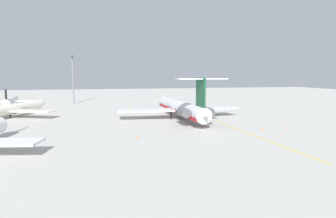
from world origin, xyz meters
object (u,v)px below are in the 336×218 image
Objects in this scene: ground_crew_near_tail at (225,107)px; safety_cone_nose at (262,129)px; airliner_mid_left at (12,109)px; safety_cone_tail at (138,137)px; main_jetliner at (181,108)px; safety_cone_wingtip at (287,128)px; airliner_mid_right at (11,100)px; light_mast at (73,77)px; ground_crew_near_nose at (130,108)px.

ground_crew_near_tail is 3.32× the size of safety_cone_nose.
airliner_mid_left is at bearing 61.84° from safety_cone_nose.
ground_crew_near_tail is 56.69m from safety_cone_tail.
main_jetliner is 82.51× the size of safety_cone_nose.
safety_cone_nose is 7.06m from safety_cone_wingtip.
main_jetliner reaches higher than safety_cone_nose.
safety_cone_tail is at bearing -114.21° from airliner_mid_left.
airliner_mid_right is 29.27m from light_mast.
main_jetliner is 1.95× the size of light_mast.
main_jetliner is 85.68m from airliner_mid_right.
main_jetliner is 82.51× the size of safety_cone_tail.
main_jetliner is 26.72m from safety_cone_nose.
ground_crew_near_nose is at bearing 28.73° from main_jetliner.
ground_crew_near_nose is 3.26× the size of safety_cone_nose.
safety_cone_wingtip is at bearing 8.51° from ground_crew_near_tail.
ground_crew_near_nose is (8.09, -39.46, -1.61)m from airliner_mid_left.
airliner_mid_right is at bearing 93.98° from light_mast.
main_jetliner reaches higher than ground_crew_near_nose.
safety_cone_tail is (-39.63, -37.02, -2.47)m from airliner_mid_left.
ground_crew_near_tail is 3.32× the size of safety_cone_tail.
airliner_mid_right is 47.80× the size of safety_cone_wingtip.
main_jetliner is at bearing -138.19° from airliner_mid_right.
ground_crew_near_nose is (-31.13, -51.57, -1.18)m from airliner_mid_right.
ground_crew_near_nose is at bearing 39.02° from safety_cone_wingtip.
ground_crew_near_nose is 0.08× the size of light_mast.
airliner_mid_left is at bearing -152.20° from ground_crew_near_nose.
light_mast reaches higher than airliner_mid_right.
safety_cone_tail is (-2.55, 32.22, 0.00)m from safety_cone_nose.
light_mast is at bearing 15.16° from safety_cone_tail.
airliner_mid_left is at bearing 43.06° from safety_cone_tail.
safety_cone_tail is at bearing 93.29° from safety_cone_wingtip.
light_mast reaches higher than safety_cone_wingtip.
safety_cone_nose is 32.32m from safety_cone_tail.
main_jetliner is 28.25m from ground_crew_near_tail.
safety_cone_nose is at bearing -145.33° from light_mast.
airliner_mid_right reaches higher than safety_cone_tail.
light_mast reaches higher than safety_cone_nose.
safety_cone_tail is at bearing -76.72° from ground_crew_near_nose.
ground_crew_near_tail is at bearing -55.89° from main_jetliner.
safety_cone_wingtip is at bearing -139.34° from airliner_mid_right.
ground_crew_near_nose is at bearing -91.99° from ground_crew_near_tail.
main_jetliner is at bearing -145.75° from light_mast.
light_mast is (33.03, 24.31, 11.68)m from ground_crew_near_nose.
airliner_mid_left is 41.05m from airliner_mid_right.
airliner_mid_left is 54.81× the size of safety_cone_tail.
safety_cone_nose is (-37.07, -69.24, -2.47)m from airliner_mid_left.
safety_cone_nose is (-76.30, -81.35, -2.04)m from airliner_mid_right.
airliner_mid_left is 1.30× the size of light_mast.
airliner_mid_left is 1.15× the size of airliner_mid_right.
safety_cone_tail is 84.59m from light_mast.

